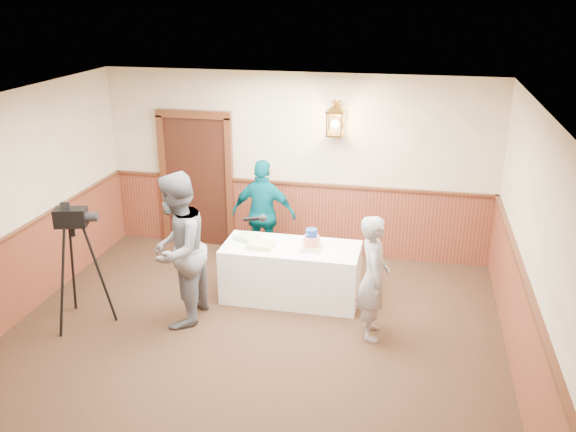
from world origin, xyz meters
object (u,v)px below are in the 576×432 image
tiered_cake (311,241)px  assistant_p (264,214)px  interviewer (177,250)px  sheet_cake_green (246,238)px  tv_camera_rig (78,273)px  baker (373,278)px  display_table (291,272)px  sheet_cake_yellow (261,245)px

tiered_cake → assistant_p: 1.30m
interviewer → sheet_cake_green: bearing=149.9°
assistant_p → tv_camera_rig: size_ratio=1.08×
interviewer → assistant_p: (0.61, 1.82, -0.15)m
tiered_cake → sheet_cake_green: bearing=172.7°
tiered_cake → baker: size_ratio=0.19×
tiered_cake → tv_camera_rig: bearing=-156.9°
sheet_cake_green → assistant_p: 0.84m
display_table → tiered_cake: tiered_cake is taller
baker → assistant_p: assistant_p is taller
assistant_p → tiered_cake: bearing=134.1°
interviewer → assistant_p: size_ratio=1.18×
tiered_cake → assistant_p: assistant_p is taller
display_table → tiered_cake: size_ratio=6.27×
display_table → baker: bearing=-32.8°
tv_camera_rig → tiered_cake: bearing=7.5°
interviewer → tv_camera_rig: 1.26m
tiered_cake → baker: (0.86, -0.70, -0.09)m
display_table → tv_camera_rig: 2.70m
sheet_cake_green → assistant_p: bearing=88.1°
interviewer → display_table: bearing=126.9°
sheet_cake_yellow → sheet_cake_green: 0.34m
display_table → tiered_cake: (0.27, -0.03, 0.48)m
baker → assistant_p: 2.41m
sheet_cake_yellow → interviewer: (-0.84, -0.76, 0.18)m
tiered_cake → interviewer: bearing=-150.1°
display_table → baker: (1.14, -0.73, 0.39)m
tv_camera_rig → baker: bearing=-8.5°
sheet_cake_yellow → interviewer: size_ratio=0.17×
tiered_cake → baker: baker is taller
tv_camera_rig → assistant_p: bearing=33.8°
baker → tv_camera_rig: (-3.55, -0.44, -0.09)m
interviewer → baker: 2.37m
sheet_cake_green → baker: baker is taller
sheet_cake_yellow → sheet_cake_green: bearing=139.7°
interviewer → baker: bearing=94.7°
display_table → assistant_p: size_ratio=1.10×
sheet_cake_green → baker: 1.95m
sheet_cake_yellow → sheet_cake_green: sheet_cake_yellow is taller
sheet_cake_green → sheet_cake_yellow: bearing=-40.3°
display_table → assistant_p: (-0.61, 0.93, 0.44)m
interviewer → tv_camera_rig: interviewer is taller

